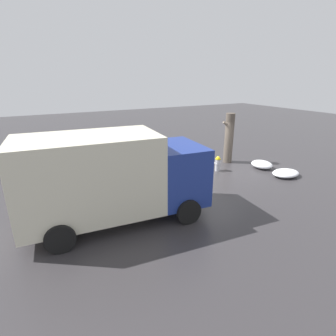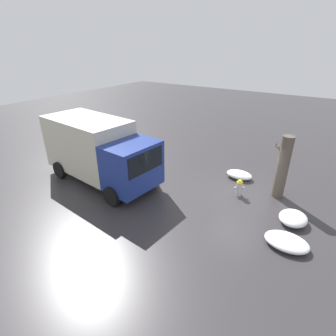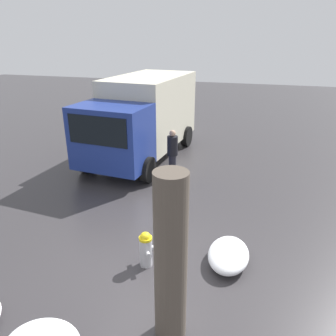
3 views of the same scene
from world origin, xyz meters
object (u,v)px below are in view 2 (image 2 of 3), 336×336
delivery_truck (98,149)px  tree_trunk (283,167)px  fire_hydrant (239,187)px  pedestrian (147,160)px

delivery_truck → tree_trunk: bearing=118.1°
fire_hydrant → tree_trunk: bearing=-91.6°
pedestrian → tree_trunk: bearing=127.9°
tree_trunk → pedestrian: bearing=15.2°
tree_trunk → pedestrian: (6.40, 1.74, -0.57)m
tree_trunk → delivery_truck: bearing=22.9°
fire_hydrant → delivery_truck: delivery_truck is taller
tree_trunk → fire_hydrant: bearing=32.7°
fire_hydrant → delivery_truck: bearing=76.1°
fire_hydrant → pedestrian: 4.95m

